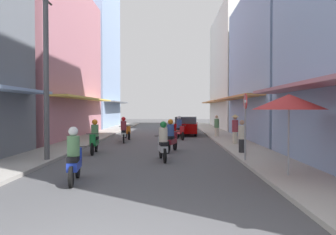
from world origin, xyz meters
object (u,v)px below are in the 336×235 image
(pedestrian_foreground, at_px, (217,127))
(pedestrian_midway, at_px, (242,138))
(motorbike_blue, at_px, (74,158))
(parked_car, at_px, (186,126))
(pedestrian_far, at_px, (235,128))
(vendor_umbrella, at_px, (289,102))
(motorbike_silver, at_px, (163,143))
(street_sign_no_entry, at_px, (245,118))
(motorbike_red, at_px, (180,129))
(motorbike_white, at_px, (123,131))
(motorbike_maroon, at_px, (172,137))
(motorbike_orange, at_px, (127,132))
(utility_pole, at_px, (46,72))
(motorbike_green, at_px, (94,138))

(pedestrian_foreground, distance_m, pedestrian_midway, 8.66)
(motorbike_blue, distance_m, parked_car, 17.26)
(parked_car, height_order, pedestrian_far, pedestrian_far)
(motorbike_blue, bearing_deg, vendor_umbrella, 4.94)
(motorbike_silver, relative_size, pedestrian_midway, 1.15)
(pedestrian_far, height_order, street_sign_no_entry, street_sign_no_entry)
(vendor_umbrella, bearing_deg, motorbike_red, 102.89)
(motorbike_blue, distance_m, pedestrian_foreground, 15.44)
(motorbike_red, xyz_separation_m, pedestrian_foreground, (2.62, 1.09, 0.10))
(motorbike_white, bearing_deg, motorbike_blue, -88.59)
(motorbike_maroon, relative_size, motorbike_red, 0.99)
(motorbike_white, relative_size, vendor_umbrella, 0.72)
(vendor_umbrella, bearing_deg, motorbike_orange, 116.72)
(motorbike_red, distance_m, pedestrian_far, 4.85)
(motorbike_blue, height_order, utility_pole, utility_pole)
(pedestrian_midway, relative_size, street_sign_no_entry, 0.59)
(pedestrian_foreground, relative_size, street_sign_no_entry, 0.61)
(motorbike_red, bearing_deg, motorbike_maroon, -94.81)
(utility_pole, bearing_deg, motorbike_silver, 6.47)
(pedestrian_midway, bearing_deg, pedestrian_far, 83.97)
(motorbike_green, relative_size, motorbike_white, 1.01)
(vendor_umbrella, distance_m, street_sign_no_entry, 3.05)
(motorbike_orange, relative_size, motorbike_white, 0.97)
(motorbike_orange, distance_m, vendor_umbrella, 14.49)
(motorbike_red, distance_m, vendor_umbrella, 13.09)
(motorbike_silver, bearing_deg, parked_car, 83.55)
(motorbike_green, xyz_separation_m, parked_car, (4.68, 10.76, 0.04))
(motorbike_orange, distance_m, motorbike_red, 3.58)
(pedestrian_foreground, distance_m, street_sign_no_entry, 10.88)
(pedestrian_foreground, bearing_deg, parked_car, 128.79)
(street_sign_no_entry, bearing_deg, motorbike_blue, -147.85)
(motorbike_maroon, bearing_deg, motorbike_green, -169.26)
(motorbike_white, xyz_separation_m, street_sign_no_entry, (5.78, -7.70, 1.01))
(pedestrian_midway, distance_m, vendor_umbrella, 5.32)
(motorbike_red, xyz_separation_m, pedestrian_midway, (2.60, -7.56, 0.08))
(motorbike_orange, xyz_separation_m, pedestrian_midway, (6.17, -7.75, 0.28))
(motorbike_blue, height_order, pedestrian_far, pedestrian_far)
(utility_pole, relative_size, street_sign_no_entry, 2.57)
(motorbike_green, relative_size, utility_pole, 0.27)
(motorbike_green, bearing_deg, vendor_umbrella, -38.36)
(pedestrian_far, relative_size, vendor_umbrella, 0.71)
(motorbike_orange, bearing_deg, utility_pole, -99.97)
(motorbike_silver, height_order, utility_pole, utility_pole)
(motorbike_maroon, distance_m, motorbike_white, 5.32)
(motorbike_red, bearing_deg, pedestrian_far, -51.67)
(pedestrian_foreground, bearing_deg, motorbike_maroon, -112.75)
(motorbike_silver, bearing_deg, motorbike_maroon, 83.09)
(motorbike_green, height_order, pedestrian_far, pedestrian_far)
(motorbike_white, distance_m, parked_car, 6.99)
(motorbike_silver, relative_size, pedestrian_foreground, 1.12)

